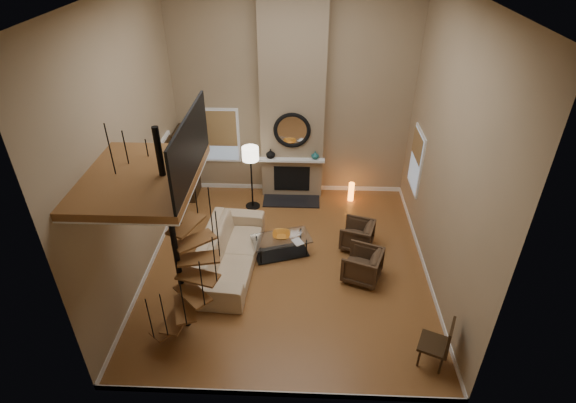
{
  "coord_description": "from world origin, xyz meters",
  "views": [
    {
      "loc": [
        0.33,
        -7.72,
        6.61
      ],
      "look_at": [
        0.0,
        0.4,
        1.4
      ],
      "focal_mm": 28.46,
      "sensor_mm": 36.0,
      "label": 1
    }
  ],
  "objects_px": {
    "accent_lamp": "(351,192)",
    "sofa": "(228,251)",
    "hutch": "(187,164)",
    "armchair_near": "(360,236)",
    "coffee_table": "(281,244)",
    "armchair_far": "(365,266)",
    "floor_lamp": "(251,159)",
    "side_chair": "(440,343)"
  },
  "relations": [
    {
      "from": "hutch",
      "to": "armchair_near",
      "type": "distance_m",
      "value": 4.94
    },
    {
      "from": "sofa",
      "to": "armchair_near",
      "type": "relative_size",
      "value": 4.01
    },
    {
      "from": "hutch",
      "to": "side_chair",
      "type": "xyz_separation_m",
      "value": [
        5.43,
        -5.33,
        -0.42
      ]
    },
    {
      "from": "armchair_near",
      "to": "armchair_far",
      "type": "relative_size",
      "value": 0.94
    },
    {
      "from": "floor_lamp",
      "to": "armchair_far",
      "type": "bearing_deg",
      "value": -45.42
    },
    {
      "from": "armchair_far",
      "to": "armchair_near",
      "type": "bearing_deg",
      "value": -158.2
    },
    {
      "from": "sofa",
      "to": "side_chair",
      "type": "distance_m",
      "value": 4.62
    },
    {
      "from": "armchair_near",
      "to": "floor_lamp",
      "type": "relative_size",
      "value": 0.41
    },
    {
      "from": "sofa",
      "to": "armchair_near",
      "type": "xyz_separation_m",
      "value": [
        2.9,
        0.73,
        -0.04
      ]
    },
    {
      "from": "sofa",
      "to": "coffee_table",
      "type": "relative_size",
      "value": 1.99
    },
    {
      "from": "sofa",
      "to": "floor_lamp",
      "type": "height_order",
      "value": "floor_lamp"
    },
    {
      "from": "hutch",
      "to": "floor_lamp",
      "type": "height_order",
      "value": "hutch"
    },
    {
      "from": "hutch",
      "to": "floor_lamp",
      "type": "relative_size",
      "value": 1.13
    },
    {
      "from": "armchair_near",
      "to": "accent_lamp",
      "type": "bearing_deg",
      "value": -161.88
    },
    {
      "from": "armchair_far",
      "to": "coffee_table",
      "type": "xyz_separation_m",
      "value": [
        -1.8,
        0.75,
        -0.07
      ]
    },
    {
      "from": "armchair_near",
      "to": "side_chair",
      "type": "distance_m",
      "value": 3.33
    },
    {
      "from": "sofa",
      "to": "coffee_table",
      "type": "distance_m",
      "value": 1.21
    },
    {
      "from": "sofa",
      "to": "side_chair",
      "type": "bearing_deg",
      "value": -117.54
    },
    {
      "from": "coffee_table",
      "to": "accent_lamp",
      "type": "height_order",
      "value": "accent_lamp"
    },
    {
      "from": "accent_lamp",
      "to": "side_chair",
      "type": "bearing_deg",
      "value": -78.45
    },
    {
      "from": "floor_lamp",
      "to": "accent_lamp",
      "type": "height_order",
      "value": "floor_lamp"
    },
    {
      "from": "sofa",
      "to": "side_chair",
      "type": "xyz_separation_m",
      "value": [
        3.93,
        -2.43,
        0.13
      ]
    },
    {
      "from": "sofa",
      "to": "armchair_far",
      "type": "relative_size",
      "value": 3.75
    },
    {
      "from": "armchair_far",
      "to": "side_chair",
      "type": "xyz_separation_m",
      "value": [
        1.01,
        -2.11,
        0.17
      ]
    },
    {
      "from": "armchair_near",
      "to": "accent_lamp",
      "type": "xyz_separation_m",
      "value": [
        -0.04,
        2.07,
        -0.1
      ]
    },
    {
      "from": "floor_lamp",
      "to": "hutch",
      "type": "bearing_deg",
      "value": 163.3
    },
    {
      "from": "armchair_near",
      "to": "coffee_table",
      "type": "distance_m",
      "value": 1.8
    },
    {
      "from": "coffee_table",
      "to": "accent_lamp",
      "type": "bearing_deg",
      "value": 53.72
    },
    {
      "from": "armchair_near",
      "to": "coffee_table",
      "type": "relative_size",
      "value": 0.5
    },
    {
      "from": "hutch",
      "to": "coffee_table",
      "type": "height_order",
      "value": "hutch"
    },
    {
      "from": "side_chair",
      "to": "accent_lamp",
      "type": "bearing_deg",
      "value": 101.55
    },
    {
      "from": "armchair_near",
      "to": "coffee_table",
      "type": "height_order",
      "value": "armchair_near"
    },
    {
      "from": "accent_lamp",
      "to": "floor_lamp",
      "type": "bearing_deg",
      "value": -170.69
    },
    {
      "from": "armchair_far",
      "to": "floor_lamp",
      "type": "relative_size",
      "value": 0.44
    },
    {
      "from": "hutch",
      "to": "armchair_near",
      "type": "xyz_separation_m",
      "value": [
        4.39,
        -2.17,
        -0.6
      ]
    },
    {
      "from": "accent_lamp",
      "to": "coffee_table",
      "type": "bearing_deg",
      "value": -126.28
    },
    {
      "from": "floor_lamp",
      "to": "accent_lamp",
      "type": "xyz_separation_m",
      "value": [
        2.6,
        0.43,
        -1.16
      ]
    },
    {
      "from": "accent_lamp",
      "to": "sofa",
      "type": "bearing_deg",
      "value": -135.65
    },
    {
      "from": "armchair_near",
      "to": "accent_lamp",
      "type": "distance_m",
      "value": 2.08
    },
    {
      "from": "hutch",
      "to": "sofa",
      "type": "distance_m",
      "value": 3.31
    },
    {
      "from": "coffee_table",
      "to": "accent_lamp",
      "type": "xyz_separation_m",
      "value": [
        1.74,
        2.37,
        -0.03
      ]
    },
    {
      "from": "side_chair",
      "to": "hutch",
      "type": "bearing_deg",
      "value": 135.51
    }
  ]
}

